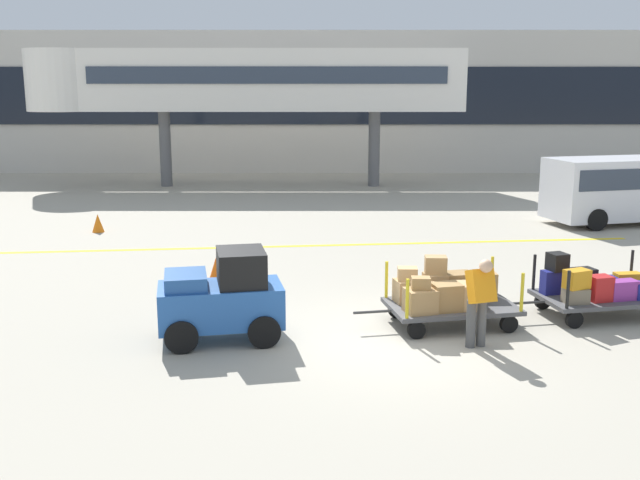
{
  "coord_description": "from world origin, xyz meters",
  "views": [
    {
      "loc": [
        -1.28,
        -12.04,
        4.31
      ],
      "look_at": [
        -1.32,
        2.02,
        1.35
      ],
      "focal_mm": 40.94,
      "sensor_mm": 36.0,
      "label": 1
    }
  ],
  "objects_px": {
    "baggage_handler": "(482,298)",
    "safety_cone_near": "(219,266)",
    "shuttle_van": "(625,185)",
    "safety_cone_far": "(100,223)",
    "baggage_cart_middle": "(598,289)",
    "baggage_cart_lead": "(449,295)",
    "baggage_tug": "(225,298)"
  },
  "relations": [
    {
      "from": "safety_cone_near",
      "to": "baggage_cart_lead",
      "type": "bearing_deg",
      "value": -36.05
    },
    {
      "from": "baggage_handler",
      "to": "safety_cone_far",
      "type": "bearing_deg",
      "value": 133.18
    },
    {
      "from": "safety_cone_near",
      "to": "safety_cone_far",
      "type": "xyz_separation_m",
      "value": [
        -4.34,
        5.37,
        0.0
      ]
    },
    {
      "from": "baggage_cart_middle",
      "to": "baggage_cart_lead",
      "type": "bearing_deg",
      "value": -169.42
    },
    {
      "from": "baggage_cart_lead",
      "to": "baggage_cart_middle",
      "type": "relative_size",
      "value": 1.0
    },
    {
      "from": "baggage_cart_lead",
      "to": "baggage_handler",
      "type": "distance_m",
      "value": 1.28
    },
    {
      "from": "shuttle_van",
      "to": "safety_cone_far",
      "type": "xyz_separation_m",
      "value": [
        -16.35,
        -1.43,
        -0.96
      ]
    },
    {
      "from": "baggage_cart_lead",
      "to": "safety_cone_near",
      "type": "xyz_separation_m",
      "value": [
        -4.68,
        3.41,
        -0.31
      ]
    },
    {
      "from": "baggage_tug",
      "to": "safety_cone_near",
      "type": "bearing_deg",
      "value": 99.28
    },
    {
      "from": "baggage_cart_lead",
      "to": "baggage_handler",
      "type": "height_order",
      "value": "baggage_handler"
    },
    {
      "from": "baggage_tug",
      "to": "baggage_cart_lead",
      "type": "relative_size",
      "value": 0.74
    },
    {
      "from": "baggage_cart_lead",
      "to": "shuttle_van",
      "type": "bearing_deg",
      "value": 54.33
    },
    {
      "from": "baggage_tug",
      "to": "baggage_cart_middle",
      "type": "xyz_separation_m",
      "value": [
        6.93,
        1.34,
        -0.22
      ]
    },
    {
      "from": "baggage_tug",
      "to": "baggage_handler",
      "type": "relative_size",
      "value": 1.45
    },
    {
      "from": "baggage_tug",
      "to": "baggage_cart_middle",
      "type": "distance_m",
      "value": 7.06
    },
    {
      "from": "baggage_cart_lead",
      "to": "safety_cone_far",
      "type": "height_order",
      "value": "baggage_cart_lead"
    },
    {
      "from": "safety_cone_near",
      "to": "safety_cone_far",
      "type": "relative_size",
      "value": 1.0
    },
    {
      "from": "baggage_tug",
      "to": "shuttle_van",
      "type": "distance_m",
      "value": 15.79
    },
    {
      "from": "baggage_cart_middle",
      "to": "safety_cone_near",
      "type": "height_order",
      "value": "baggage_cart_middle"
    },
    {
      "from": "baggage_cart_lead",
      "to": "baggage_tug",
      "type": "bearing_deg",
      "value": -168.82
    },
    {
      "from": "baggage_handler",
      "to": "safety_cone_near",
      "type": "height_order",
      "value": "baggage_handler"
    },
    {
      "from": "baggage_tug",
      "to": "shuttle_van",
      "type": "relative_size",
      "value": 0.44
    },
    {
      "from": "baggage_tug",
      "to": "baggage_cart_middle",
      "type": "bearing_deg",
      "value": 10.92
    },
    {
      "from": "baggage_handler",
      "to": "shuttle_van",
      "type": "distance_m",
      "value": 13.38
    },
    {
      "from": "shuttle_van",
      "to": "safety_cone_far",
      "type": "relative_size",
      "value": 9.31
    },
    {
      "from": "baggage_cart_middle",
      "to": "safety_cone_far",
      "type": "distance_m",
      "value": 14.52
    },
    {
      "from": "baggage_cart_middle",
      "to": "baggage_handler",
      "type": "xyz_separation_m",
      "value": [
        -2.6,
        -1.75,
        0.33
      ]
    },
    {
      "from": "shuttle_van",
      "to": "safety_cone_far",
      "type": "distance_m",
      "value": 16.44
    },
    {
      "from": "baggage_cart_middle",
      "to": "safety_cone_near",
      "type": "relative_size",
      "value": 5.61
    },
    {
      "from": "baggage_tug",
      "to": "safety_cone_far",
      "type": "bearing_deg",
      "value": 117.73
    },
    {
      "from": "baggage_cart_lead",
      "to": "baggage_cart_middle",
      "type": "bearing_deg",
      "value": 10.58
    },
    {
      "from": "baggage_tug",
      "to": "safety_cone_far",
      "type": "relative_size",
      "value": 4.13
    }
  ]
}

